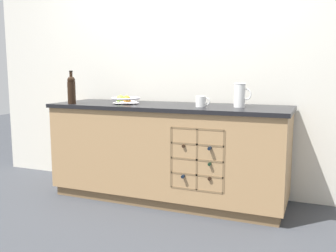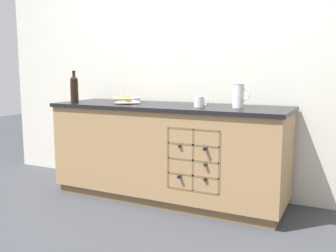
# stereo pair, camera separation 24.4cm
# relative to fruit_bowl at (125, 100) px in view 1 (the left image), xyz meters

# --- Properties ---
(ground_plane) EXTENTS (14.00, 14.00, 0.00)m
(ground_plane) POSITION_rel_fruit_bowl_xyz_m (0.41, 0.05, -0.94)
(ground_plane) COLOR #383A3F
(back_wall) EXTENTS (4.57, 0.06, 2.55)m
(back_wall) POSITION_rel_fruit_bowl_xyz_m (0.41, 0.45, 0.34)
(back_wall) COLOR silver
(back_wall) RESTS_ON ground_plane
(kitchen_island) EXTENTS (2.21, 0.72, 0.90)m
(kitchen_island) POSITION_rel_fruit_bowl_xyz_m (0.42, 0.05, -0.48)
(kitchen_island) COLOR brown
(kitchen_island) RESTS_ON ground_plane
(fruit_bowl) EXTENTS (0.27, 0.27, 0.08)m
(fruit_bowl) POSITION_rel_fruit_bowl_xyz_m (0.00, 0.00, 0.00)
(fruit_bowl) COLOR silver
(fruit_bowl) RESTS_ON kitchen_island
(white_pitcher) EXTENTS (0.15, 0.10, 0.20)m
(white_pitcher) POSITION_rel_fruit_bowl_xyz_m (1.07, 0.06, 0.07)
(white_pitcher) COLOR white
(white_pitcher) RESTS_ON kitchen_island
(ceramic_mug) EXTENTS (0.13, 0.09, 0.09)m
(ceramic_mug) POSITION_rel_fruit_bowl_xyz_m (0.76, -0.03, 0.01)
(ceramic_mug) COLOR white
(ceramic_mug) RESTS_ON kitchen_island
(standing_wine_bottle) EXTENTS (0.08, 0.08, 0.31)m
(standing_wine_bottle) POSITION_rel_fruit_bowl_xyz_m (-0.48, -0.18, 0.10)
(standing_wine_bottle) COLOR black
(standing_wine_bottle) RESTS_ON kitchen_island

